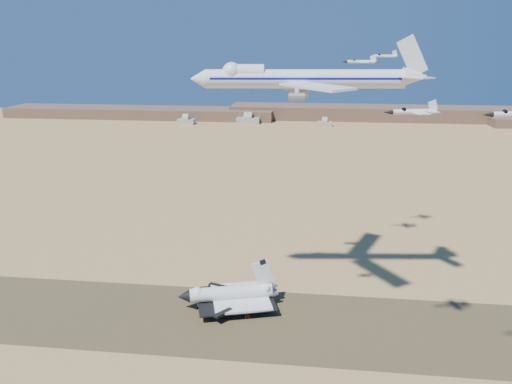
# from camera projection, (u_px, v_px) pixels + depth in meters

# --- Properties ---
(ground) EXTENTS (1200.00, 1200.00, 0.00)m
(ground) POSITION_uv_depth(u_px,v_px,m) (235.00, 321.00, 191.33)
(ground) COLOR #AD8B4C
(ground) RESTS_ON ground
(runway) EXTENTS (600.00, 50.00, 0.06)m
(runway) POSITION_uv_depth(u_px,v_px,m) (235.00, 321.00, 191.33)
(runway) COLOR brown
(runway) RESTS_ON ground
(ridgeline) EXTENTS (960.00, 90.00, 18.00)m
(ridgeline) POSITION_uv_depth(u_px,v_px,m) (343.00, 115.00, 683.24)
(ridgeline) COLOR brown
(ridgeline) RESTS_ON ground
(hangars) EXTENTS (200.50, 29.50, 30.00)m
(hangars) POSITION_uv_depth(u_px,v_px,m) (245.00, 120.00, 652.19)
(hangars) COLOR #ACA698
(hangars) RESTS_ON ground
(shuttle) EXTENTS (40.57, 31.82, 19.81)m
(shuttle) POSITION_uv_depth(u_px,v_px,m) (230.00, 294.00, 200.51)
(shuttle) COLOR silver
(shuttle) RESTS_ON runway
(carrier_747) EXTENTS (86.06, 66.16, 21.38)m
(carrier_747) POSITION_uv_depth(u_px,v_px,m) (298.00, 79.00, 180.82)
(carrier_747) COLOR white
(crew_a) EXTENTS (0.51, 0.69, 1.76)m
(crew_a) POSITION_uv_depth(u_px,v_px,m) (246.00, 316.00, 192.72)
(crew_a) COLOR orange
(crew_a) RESTS_ON runway
(crew_b) EXTENTS (0.65, 0.94, 1.78)m
(crew_b) POSITION_uv_depth(u_px,v_px,m) (248.00, 316.00, 193.09)
(crew_b) COLOR orange
(crew_b) RESTS_ON runway
(crew_c) EXTENTS (1.18, 1.12, 1.84)m
(crew_c) POSITION_uv_depth(u_px,v_px,m) (249.00, 317.00, 192.36)
(crew_c) COLOR orange
(crew_c) RESTS_ON runway
(chase_jet_a) EXTENTS (15.77, 9.17, 4.01)m
(chase_jet_a) POSITION_uv_depth(u_px,v_px,m) (413.00, 111.00, 138.99)
(chase_jet_a) COLOR white
(chase_jet_e) EXTENTS (15.29, 8.25, 3.81)m
(chase_jet_e) POSITION_uv_depth(u_px,v_px,m) (360.00, 62.00, 219.56)
(chase_jet_e) COLOR white
(chase_jet_f) EXTENTS (13.66, 7.83, 3.46)m
(chase_jet_f) POSITION_uv_depth(u_px,v_px,m) (384.00, 56.00, 232.33)
(chase_jet_f) COLOR white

